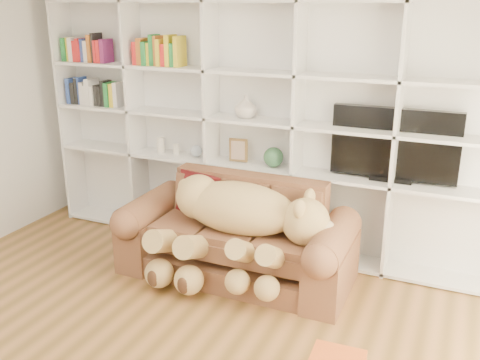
% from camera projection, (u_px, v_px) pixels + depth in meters
% --- Properties ---
extents(wall_back, '(5.00, 0.02, 2.70)m').
position_uv_depth(wall_back, '(261.00, 111.00, 5.19)').
color(wall_back, silver).
rests_on(wall_back, floor).
extents(bookshelf, '(4.43, 0.35, 2.40)m').
position_uv_depth(bookshelf, '(233.00, 116.00, 5.18)').
color(bookshelf, white).
rests_on(bookshelf, floor).
extents(sofa, '(2.05, 0.88, 0.86)m').
position_uv_depth(sofa, '(237.00, 241.00, 4.80)').
color(sofa, brown).
rests_on(sofa, floor).
extents(teddy_bear, '(1.52, 0.84, 0.88)m').
position_uv_depth(teddy_bear, '(236.00, 221.00, 4.53)').
color(teddy_bear, tan).
rests_on(teddy_bear, sofa).
extents(throw_pillow, '(0.46, 0.36, 0.43)m').
position_uv_depth(throw_pillow, '(197.00, 195.00, 5.00)').
color(throw_pillow, '#55110E').
rests_on(throw_pillow, sofa).
extents(tv, '(1.09, 0.18, 0.64)m').
position_uv_depth(tv, '(394.00, 145.00, 4.63)').
color(tv, black).
rests_on(tv, bookshelf).
extents(picture_frame, '(0.18, 0.05, 0.23)m').
position_uv_depth(picture_frame, '(238.00, 150.00, 5.20)').
color(picture_frame, brown).
rests_on(picture_frame, bookshelf).
extents(green_vase, '(0.19, 0.19, 0.19)m').
position_uv_depth(green_vase, '(273.00, 157.00, 5.07)').
color(green_vase, '#2F5B39').
rests_on(green_vase, bookshelf).
extents(figurine_tall, '(0.10, 0.10, 0.16)m').
position_uv_depth(figurine_tall, '(161.00, 145.00, 5.55)').
color(figurine_tall, silver).
rests_on(figurine_tall, bookshelf).
extents(figurine_short, '(0.09, 0.09, 0.11)m').
position_uv_depth(figurine_short, '(176.00, 149.00, 5.49)').
color(figurine_short, silver).
rests_on(figurine_short, bookshelf).
extents(snow_globe, '(0.12, 0.12, 0.12)m').
position_uv_depth(snow_globe, '(196.00, 151.00, 5.40)').
color(snow_globe, silver).
rests_on(snow_globe, bookshelf).
extents(shelf_vase, '(0.28, 0.28, 0.22)m').
position_uv_depth(shelf_vase, '(245.00, 106.00, 5.03)').
color(shelf_vase, beige).
rests_on(shelf_vase, bookshelf).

